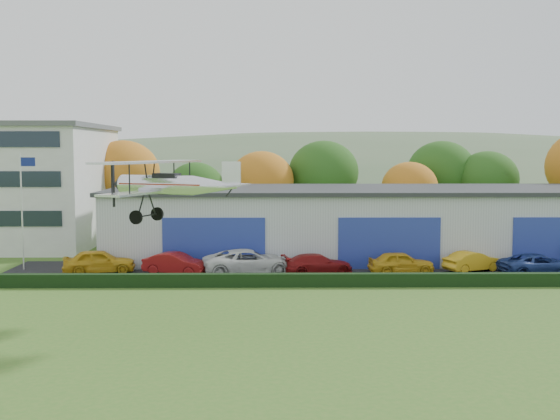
{
  "coord_description": "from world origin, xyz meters",
  "views": [
    {
      "loc": [
        -3.02,
        -24.04,
        8.2
      ],
      "look_at": [
        -2.61,
        11.02,
        5.09
      ],
      "focal_mm": 43.59,
      "sensor_mm": 36.0,
      "label": 1
    }
  ],
  "objects_px": {
    "hangar": "(376,222)",
    "car_6": "(539,265)",
    "flagpole": "(23,200)",
    "car_4": "(401,263)",
    "biplane": "(168,183)",
    "car_2": "(249,262)",
    "car_0": "(99,261)",
    "car_3": "(318,264)",
    "car_1": "(176,264)",
    "car_5": "(473,261)"
  },
  "relations": [
    {
      "from": "car_1",
      "to": "car_2",
      "type": "bearing_deg",
      "value": -72.63
    },
    {
      "from": "hangar",
      "to": "flagpole",
      "type": "bearing_deg",
      "value": -166.49
    },
    {
      "from": "hangar",
      "to": "flagpole",
      "type": "distance_m",
      "value": 25.68
    },
    {
      "from": "car_2",
      "to": "biplane",
      "type": "xyz_separation_m",
      "value": [
        -3.34,
        -12.23,
        5.77
      ]
    },
    {
      "from": "flagpole",
      "to": "car_3",
      "type": "height_order",
      "value": "flagpole"
    },
    {
      "from": "car_1",
      "to": "car_5",
      "type": "relative_size",
      "value": 1.06
    },
    {
      "from": "car_1",
      "to": "car_2",
      "type": "relative_size",
      "value": 0.72
    },
    {
      "from": "car_3",
      "to": "car_5",
      "type": "height_order",
      "value": "car_5"
    },
    {
      "from": "car_0",
      "to": "car_3",
      "type": "bearing_deg",
      "value": -103.98
    },
    {
      "from": "car_3",
      "to": "flagpole",
      "type": "bearing_deg",
      "value": 72.04
    },
    {
      "from": "flagpole",
      "to": "biplane",
      "type": "bearing_deg",
      "value": -49.98
    },
    {
      "from": "flagpole",
      "to": "car_3",
      "type": "relative_size",
      "value": 1.73
    },
    {
      "from": "car_1",
      "to": "car_6",
      "type": "bearing_deg",
      "value": -72.78
    },
    {
      "from": "hangar",
      "to": "car_5",
      "type": "xyz_separation_m",
      "value": [
        5.49,
        -6.99,
        -1.93
      ]
    },
    {
      "from": "flagpole",
      "to": "car_0",
      "type": "bearing_deg",
      "value": -14.99
    },
    {
      "from": "hangar",
      "to": "car_3",
      "type": "height_order",
      "value": "hangar"
    },
    {
      "from": "car_1",
      "to": "biplane",
      "type": "relative_size",
      "value": 0.57
    },
    {
      "from": "flagpole",
      "to": "car_1",
      "type": "relative_size",
      "value": 1.84
    },
    {
      "from": "flagpole",
      "to": "car_4",
      "type": "distance_m",
      "value": 25.77
    },
    {
      "from": "car_6",
      "to": "car_2",
      "type": "bearing_deg",
      "value": 77.4
    },
    {
      "from": "hangar",
      "to": "car_6",
      "type": "relative_size",
      "value": 7.91
    },
    {
      "from": "hangar",
      "to": "flagpole",
      "type": "xyz_separation_m",
      "value": [
        -24.88,
        -5.98,
        2.13
      ]
    },
    {
      "from": "flagpole",
      "to": "car_2",
      "type": "relative_size",
      "value": 1.33
    },
    {
      "from": "car_2",
      "to": "car_3",
      "type": "height_order",
      "value": "car_2"
    },
    {
      "from": "hangar",
      "to": "biplane",
      "type": "height_order",
      "value": "biplane"
    },
    {
      "from": "hangar",
      "to": "car_3",
      "type": "bearing_deg",
      "value": -122.33
    },
    {
      "from": "biplane",
      "to": "car_3",
      "type": "bearing_deg",
      "value": 80.04
    },
    {
      "from": "hangar",
      "to": "biplane",
      "type": "xyz_separation_m",
      "value": [
        -12.87,
        -20.29,
        4.0
      ]
    },
    {
      "from": "car_0",
      "to": "car_2",
      "type": "distance_m",
      "value": 9.97
    },
    {
      "from": "hangar",
      "to": "car_4",
      "type": "xyz_separation_m",
      "value": [
        0.51,
        -7.76,
        -1.87
      ]
    },
    {
      "from": "car_0",
      "to": "car_6",
      "type": "distance_m",
      "value": 28.8
    },
    {
      "from": "car_0",
      "to": "car_4",
      "type": "height_order",
      "value": "car_0"
    },
    {
      "from": "car_1",
      "to": "biplane",
      "type": "bearing_deg",
      "value": -154.51
    },
    {
      "from": "flagpole",
      "to": "car_1",
      "type": "bearing_deg",
      "value": -10.53
    },
    {
      "from": "car_5",
      "to": "car_3",
      "type": "bearing_deg",
      "value": 70.88
    },
    {
      "from": "hangar",
      "to": "biplane",
      "type": "relative_size",
      "value": 5.3
    },
    {
      "from": "hangar",
      "to": "car_4",
      "type": "relative_size",
      "value": 9.44
    },
    {
      "from": "car_4",
      "to": "biplane",
      "type": "height_order",
      "value": "biplane"
    },
    {
      "from": "flagpole",
      "to": "car_2",
      "type": "xyz_separation_m",
      "value": [
        15.36,
        -2.08,
        -3.9
      ]
    },
    {
      "from": "hangar",
      "to": "car_5",
      "type": "bearing_deg",
      "value": -51.85
    },
    {
      "from": "car_3",
      "to": "biplane",
      "type": "height_order",
      "value": "biplane"
    },
    {
      "from": "car_2",
      "to": "hangar",
      "type": "bearing_deg",
      "value": -62.42
    },
    {
      "from": "flagpole",
      "to": "car_0",
      "type": "distance_m",
      "value": 6.85
    },
    {
      "from": "flagpole",
      "to": "car_5",
      "type": "relative_size",
      "value": 1.96
    },
    {
      "from": "hangar",
      "to": "car_1",
      "type": "bearing_deg",
      "value": -150.98
    },
    {
      "from": "car_1",
      "to": "car_4",
      "type": "xyz_separation_m",
      "value": [
        14.83,
        0.19,
        0.02
      ]
    },
    {
      "from": "hangar",
      "to": "car_2",
      "type": "distance_m",
      "value": 12.61
    },
    {
      "from": "flagpole",
      "to": "car_5",
      "type": "bearing_deg",
      "value": -1.91
    },
    {
      "from": "car_5",
      "to": "car_6",
      "type": "distance_m",
      "value": 4.14
    },
    {
      "from": "car_6",
      "to": "car_0",
      "type": "bearing_deg",
      "value": 76.7
    }
  ]
}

